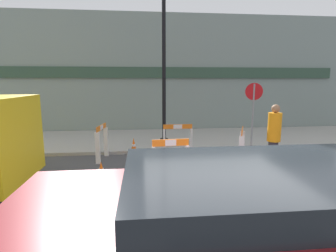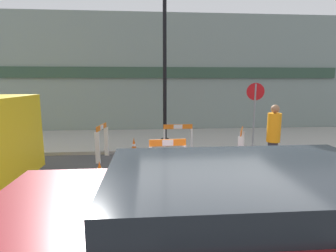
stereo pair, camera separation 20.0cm
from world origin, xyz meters
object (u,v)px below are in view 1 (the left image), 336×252
object	(u,v)px
streetlamp_post	(164,31)
parked_car_1	(262,242)
person_worker	(274,137)
stop_sign	(253,104)

from	to	relation	value
streetlamp_post	parked_car_1	size ratio (longest dim) A/B	1.40
streetlamp_post	parked_car_1	xyz separation A→B (m)	(0.29, -7.14, -3.15)
person_worker	streetlamp_post	bearing A→B (deg)	-21.47
streetlamp_post	parked_car_1	distance (m)	7.81
streetlamp_post	parked_car_1	world-z (taller)	streetlamp_post
stop_sign	streetlamp_post	bearing A→B (deg)	6.39
stop_sign	parked_car_1	size ratio (longest dim) A/B	0.50
parked_car_1	stop_sign	bearing A→B (deg)	67.26
streetlamp_post	stop_sign	world-z (taller)	streetlamp_post
stop_sign	parked_car_1	distance (m)	7.36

